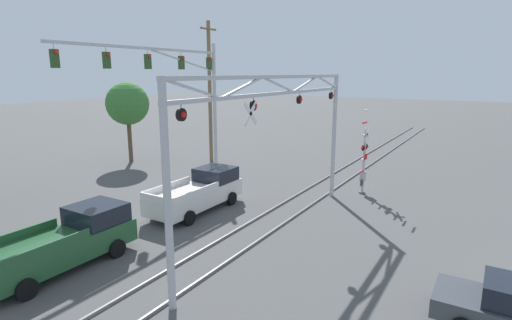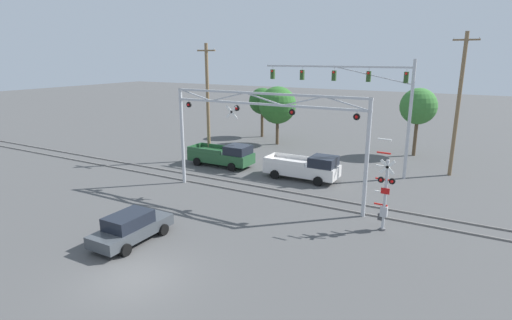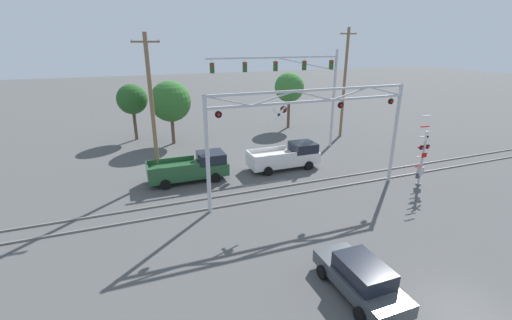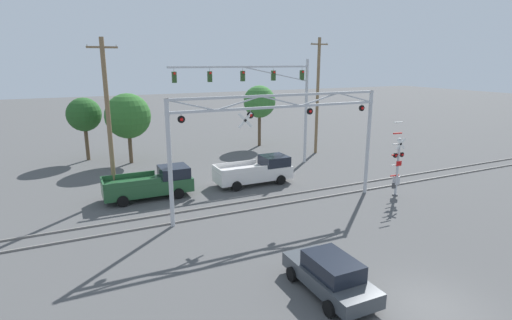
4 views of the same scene
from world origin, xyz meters
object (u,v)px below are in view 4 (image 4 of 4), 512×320
object	(u,v)px
utility_pole_left	(108,118)
background_tree_far_right_verge	(259,102)
crossing_signal_mast	(397,168)
pickup_truck_following	(153,184)
background_tree_beyond_span	(84,115)
crossing_gantry	(281,129)
pickup_truck_lead	(257,171)
utility_pole_right	(318,95)
traffic_signal_span	(274,91)
sedan_waiting	(330,274)
background_tree_far_left_verge	(128,116)

from	to	relation	value
utility_pole_left	background_tree_far_right_verge	size ratio (longest dim) A/B	1.61
crossing_signal_mast	pickup_truck_following	size ratio (longest dim) A/B	0.89
background_tree_beyond_span	crossing_gantry	bearing A→B (deg)	-61.49
crossing_gantry	background_tree_far_right_verge	xyz separation A→B (m)	(6.90, 16.99, -0.27)
pickup_truck_lead	background_tree_beyond_span	size ratio (longest dim) A/B	1.00
crossing_gantry	utility_pole_right	distance (m)	15.54
utility_pole_left	utility_pole_right	bearing A→B (deg)	15.48
traffic_signal_span	background_tree_beyond_span	bearing A→B (deg)	147.10
background_tree_far_right_verge	crossing_gantry	bearing A→B (deg)	-112.11
sedan_waiting	background_tree_far_left_verge	bearing A→B (deg)	98.88
background_tree_beyond_span	utility_pole_right	bearing A→B (deg)	-17.64
pickup_truck_lead	sedan_waiting	distance (m)	14.40
traffic_signal_span	utility_pole_right	distance (m)	6.67
traffic_signal_span	sedan_waiting	size ratio (longest dim) A/B	2.77
pickup_truck_following	background_tree_far_right_verge	distance (m)	18.25
background_tree_far_left_verge	traffic_signal_span	bearing A→B (deg)	-30.36
pickup_truck_lead	utility_pole_left	size ratio (longest dim) A/B	0.55
sedan_waiting	pickup_truck_lead	bearing A→B (deg)	75.66
background_tree_far_left_verge	crossing_signal_mast	bearing A→B (deg)	-48.94
traffic_signal_span	sedan_waiting	world-z (taller)	traffic_signal_span
traffic_signal_span	sedan_waiting	bearing A→B (deg)	-111.40
crossing_gantry	utility_pole_right	size ratio (longest dim) A/B	1.24
pickup_truck_lead	background_tree_beyond_span	world-z (taller)	background_tree_beyond_span
pickup_truck_following	utility_pole_right	xyz separation A→B (m)	(16.90, 6.36, 4.60)
utility_pole_right	background_tree_far_left_verge	distance (m)	17.22
pickup_truck_lead	background_tree_beyond_span	xyz separation A→B (m)	(-10.65, 12.92, 3.15)
sedan_waiting	traffic_signal_span	bearing A→B (deg)	68.60
pickup_truck_following	sedan_waiting	distance (m)	14.64
crossing_signal_mast	utility_pole_right	world-z (taller)	utility_pole_right
crossing_signal_mast	pickup_truck_lead	xyz separation A→B (m)	(-7.08, 6.41, -0.98)
crossing_signal_mast	utility_pole_left	size ratio (longest dim) A/B	0.49
utility_pole_left	background_tree_far_right_verge	world-z (taller)	utility_pole_left
utility_pole_left	crossing_gantry	bearing A→B (deg)	-35.50
crossing_signal_mast	utility_pole_left	xyz separation A→B (m)	(-16.77, 7.64, 3.28)
crossing_signal_mast	background_tree_beyond_span	size ratio (longest dim) A/B	0.89
utility_pole_left	background_tree_far_right_verge	xyz separation A→B (m)	(15.71, 10.71, -0.60)
pickup_truck_lead	sedan_waiting	bearing A→B (deg)	-104.34
pickup_truck_following	background_tree_beyond_span	world-z (taller)	background_tree_beyond_span
sedan_waiting	background_tree_far_left_verge	size ratio (longest dim) A/B	0.71
utility_pole_left	background_tree_far_left_verge	size ratio (longest dim) A/B	1.67
utility_pole_left	background_tree_far_right_verge	distance (m)	19.02
utility_pole_right	utility_pole_left	bearing A→B (deg)	-164.52
pickup_truck_lead	background_tree_far_right_verge	xyz separation A→B (m)	(6.02, 11.94, 3.66)
pickup_truck_lead	background_tree_far_left_verge	distance (m)	12.89
traffic_signal_span	utility_pole_left	xyz separation A→B (m)	(-13.09, -2.61, -1.08)
utility_pole_right	pickup_truck_following	bearing A→B (deg)	-159.38
pickup_truck_following	background_tree_beyond_span	bearing A→B (deg)	104.12
pickup_truck_following	background_tree_beyond_span	size ratio (longest dim) A/B	1.00
pickup_truck_following	background_tree_far_left_verge	distance (m)	10.45
traffic_signal_span	background_tree_far_left_verge	xyz separation A→B (m)	(-10.73, 6.29, -2.16)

